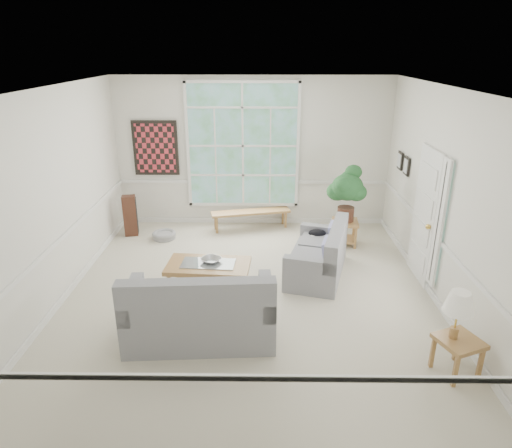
{
  "coord_description": "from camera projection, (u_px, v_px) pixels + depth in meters",
  "views": [
    {
      "loc": [
        0.18,
        -6.08,
        3.5
      ],
      "look_at": [
        0.1,
        0.2,
        1.05
      ],
      "focal_mm": 32.0,
      "sensor_mm": 36.0,
      "label": 1
    }
  ],
  "objects": [
    {
      "name": "wall_right",
      "position": [
        445.0,
        200.0,
        6.36
      ],
      "size": [
        0.02,
        6.0,
        3.0
      ],
      "primitive_type": "cube",
      "color": "silver",
      "rests_on": "ground"
    },
    {
      "name": "loveseat_right",
      "position": [
        317.0,
        250.0,
        7.38
      ],
      "size": [
        1.19,
        1.71,
        0.84
      ],
      "primitive_type": "cube",
      "rotation": [
        0.0,
        0.0,
        -0.27
      ],
      "color": "gray",
      "rests_on": "floor"
    },
    {
      "name": "window_bench",
      "position": [
        251.0,
        220.0,
        9.34
      ],
      "size": [
        1.63,
        0.67,
        0.37
      ],
      "primitive_type": "cube",
      "rotation": [
        0.0,
        0.0,
        0.23
      ],
      "color": "#A17340",
      "rests_on": "floor"
    },
    {
      "name": "wall_frame_far",
      "position": [
        400.0,
        161.0,
        8.34
      ],
      "size": [
        0.04,
        0.26,
        0.32
      ],
      "primitive_type": "cube",
      "color": "black",
      "rests_on": "wall_right"
    },
    {
      "name": "houseplant",
      "position": [
        347.0,
        193.0,
        8.31
      ],
      "size": [
        0.76,
        0.76,
        1.06
      ],
      "primitive_type": null,
      "rotation": [
        0.0,
        0.0,
        -0.26
      ],
      "color": "#225528",
      "rests_on": "end_table"
    },
    {
      "name": "wall_left",
      "position": [
        54.0,
        199.0,
        6.42
      ],
      "size": [
        0.02,
        6.0,
        3.0
      ],
      "primitive_type": "cube",
      "color": "silver",
      "rests_on": "ground"
    },
    {
      "name": "table_lamp",
      "position": [
        457.0,
        315.0,
        5.01
      ],
      "size": [
        0.47,
        0.47,
        0.58
      ],
      "primitive_type": null,
      "rotation": [
        0.0,
        0.0,
        0.64
      ],
      "color": "silver",
      "rests_on": "side_table"
    },
    {
      "name": "pet_bed",
      "position": [
        164.0,
        235.0,
        8.89
      ],
      "size": [
        0.6,
        0.6,
        0.13
      ],
      "primitive_type": "cylinder",
      "rotation": [
        0.0,
        0.0,
        -0.43
      ],
      "color": "gray",
      "rests_on": "floor"
    },
    {
      "name": "floor",
      "position": [
        249.0,
        293.0,
        6.94
      ],
      "size": [
        5.5,
        6.0,
        0.01
      ],
      "primitive_type": "cube",
      "color": "beige",
      "rests_on": "ground"
    },
    {
      "name": "wall_art",
      "position": [
        156.0,
        148.0,
        9.13
      ],
      "size": [
        0.9,
        0.06,
        1.1
      ],
      "primitive_type": "cube",
      "color": "maroon",
      "rests_on": "wall_back"
    },
    {
      "name": "wall_front",
      "position": [
        238.0,
        318.0,
        3.6
      ],
      "size": [
        5.5,
        0.02,
        3.0
      ],
      "primitive_type": "cube",
      "color": "silver",
      "rests_on": "ground"
    },
    {
      "name": "window_back",
      "position": [
        243.0,
        146.0,
        9.1
      ],
      "size": [
        2.3,
        0.08,
        2.4
      ],
      "primitive_type": "cube",
      "color": "white",
      "rests_on": "wall_back"
    },
    {
      "name": "floor_speaker",
      "position": [
        130.0,
        216.0,
        8.94
      ],
      "size": [
        0.29,
        0.24,
        0.81
      ],
      "primitive_type": "cube",
      "rotation": [
        0.0,
        0.0,
        0.2
      ],
      "color": "#442418",
      "rests_on": "floor"
    },
    {
      "name": "ceiling",
      "position": [
        248.0,
        88.0,
        5.85
      ],
      "size": [
        5.5,
        6.0,
        0.02
      ],
      "primitive_type": "cube",
      "color": "white",
      "rests_on": "ground"
    },
    {
      "name": "loveseat_front",
      "position": [
        200.0,
        302.0,
        5.73
      ],
      "size": [
        1.91,
        1.07,
        1.0
      ],
      "primitive_type": "cube",
      "rotation": [
        0.0,
        0.0,
        0.06
      ],
      "color": "gray",
      "rests_on": "floor"
    },
    {
      "name": "wall_frame_near",
      "position": [
        406.0,
        166.0,
        7.97
      ],
      "size": [
        0.04,
        0.26,
        0.32
      ],
      "primitive_type": "cube",
      "color": "black",
      "rests_on": "wall_right"
    },
    {
      "name": "cat",
      "position": [
        317.0,
        233.0,
        7.86
      ],
      "size": [
        0.37,
        0.34,
        0.14
      ],
      "primitive_type": "ellipsoid",
      "rotation": [
        0.0,
        0.0,
        -0.52
      ],
      "color": "black",
      "rests_on": "loveseat_right"
    },
    {
      "name": "side_table",
      "position": [
        456.0,
        356.0,
        5.16
      ],
      "size": [
        0.58,
        0.58,
        0.45
      ],
      "primitive_type": "cube",
      "rotation": [
        0.0,
        0.0,
        0.39
      ],
      "color": "#A17340",
      "rests_on": "floor"
    },
    {
      "name": "wall_back",
      "position": [
        253.0,
        153.0,
        9.19
      ],
      "size": [
        5.5,
        0.02,
        3.0
      ],
      "primitive_type": "cube",
      "color": "silver",
      "rests_on": "ground"
    },
    {
      "name": "coffee_table",
      "position": [
        209.0,
        277.0,
        6.91
      ],
      "size": [
        1.28,
        0.77,
        0.46
      ],
      "primitive_type": "cube",
      "rotation": [
        0.0,
        0.0,
        -0.07
      ],
      "color": "#A17340",
      "rests_on": "floor"
    },
    {
      "name": "end_table",
      "position": [
        344.0,
        233.0,
        8.57
      ],
      "size": [
        0.51,
        0.51,
        0.47
      ],
      "primitive_type": "cube",
      "rotation": [
        0.0,
        0.0,
        -0.09
      ],
      "color": "#A17340",
      "rests_on": "floor"
    },
    {
      "name": "pewter_bowl",
      "position": [
        211.0,
        260.0,
        6.86
      ],
      "size": [
        0.48,
        0.48,
        0.09
      ],
      "primitive_type": "imported",
      "rotation": [
        0.0,
        0.0,
        -0.51
      ],
      "color": "#949499",
      "rests_on": "coffee_table"
    },
    {
      "name": "door_sidelight",
      "position": [
        440.0,
        224.0,
        6.46
      ],
      "size": [
        0.08,
        0.26,
        1.9
      ],
      "primitive_type": "cube",
      "color": "white",
      "rests_on": "wall_right"
    },
    {
      "name": "entry_door",
      "position": [
        424.0,
        215.0,
        7.08
      ],
      "size": [
        0.08,
        0.9,
        2.1
      ],
      "primitive_type": "cube",
      "color": "white",
      "rests_on": "floor"
    }
  ]
}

